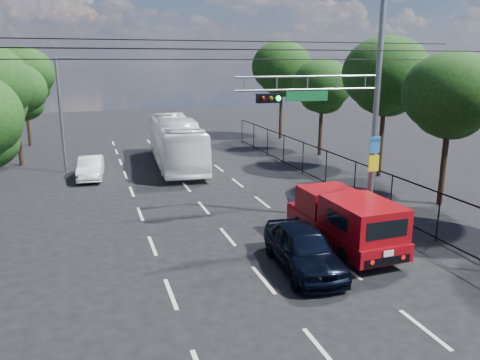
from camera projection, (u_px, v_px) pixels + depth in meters
name	position (u px, v px, depth m)	size (l,w,h in m)	color
ground	(322.00, 351.00, 11.37)	(120.00, 120.00, 0.00)	black
lane_markings	(194.00, 197.00, 24.25)	(6.12, 38.00, 0.01)	beige
signal_mast	(351.00, 101.00, 19.02)	(6.43, 0.39, 9.50)	slate
streetlight_left	(63.00, 109.00, 28.73)	(2.09, 0.22, 7.08)	slate
utility_wires	(220.00, 50.00, 17.71)	(22.00, 5.04, 0.74)	black
fence_right	(343.00, 174.00, 24.61)	(0.06, 34.03, 2.00)	black
tree_right_b	(451.00, 100.00, 21.81)	(4.50, 4.50, 7.31)	black
tree_right_c	(386.00, 80.00, 27.35)	(5.10, 5.10, 8.29)	black
tree_right_d	(322.00, 89.00, 33.89)	(4.32, 4.32, 7.02)	black
tree_right_e	(282.00, 71.00, 41.05)	(5.28, 5.28, 8.58)	black
tree_left_d	(14.00, 94.00, 30.40)	(4.20, 4.20, 6.83)	black
tree_left_e	(23.00, 78.00, 37.50)	(4.92, 4.92, 7.99)	black
red_pickup	(345.00, 219.00, 17.39)	(2.24, 5.74, 2.11)	black
navy_hatchback	(303.00, 248.00, 15.66)	(1.78, 4.43, 1.51)	black
white_bus	(176.00, 142.00, 31.25)	(2.64, 11.26, 3.14)	white
white_van	(91.00, 168.00, 27.92)	(1.36, 3.91, 1.29)	white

